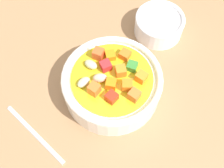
# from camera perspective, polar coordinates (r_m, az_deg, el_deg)

# --- Properties ---
(ground_plane) EXTENTS (1.40, 1.40, 0.02)m
(ground_plane) POSITION_cam_1_polar(r_m,az_deg,el_deg) (0.50, 0.00, -1.94)
(ground_plane) COLOR #9E754F
(soup_bowl_main) EXTENTS (0.16, 0.16, 0.07)m
(soup_bowl_main) POSITION_cam_1_polar(r_m,az_deg,el_deg) (0.47, -0.00, 0.15)
(soup_bowl_main) COLOR white
(soup_bowl_main) RESTS_ON ground_plane
(spoon) EXTENTS (0.08, 0.22, 0.01)m
(spoon) POSITION_cam_1_polar(r_m,az_deg,el_deg) (0.45, -10.46, -14.63)
(spoon) COLOR silver
(spoon) RESTS_ON ground_plane
(side_bowl_small) EXTENTS (0.09, 0.09, 0.04)m
(side_bowl_small) POSITION_cam_1_polar(r_m,az_deg,el_deg) (0.55, 9.45, 11.76)
(side_bowl_small) COLOR white
(side_bowl_small) RESTS_ON ground_plane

